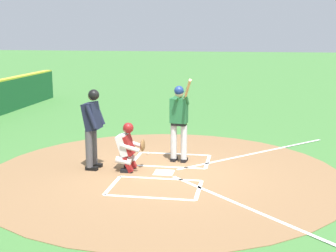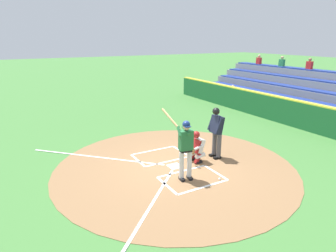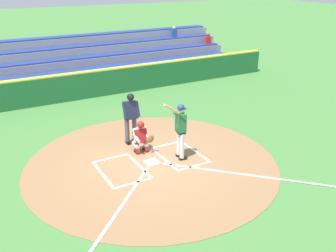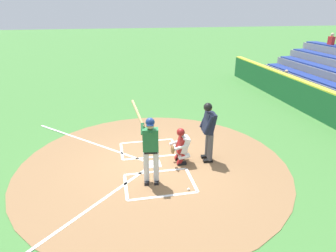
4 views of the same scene
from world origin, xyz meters
TOP-DOWN VIEW (x-y plane):
  - ground_plane at (0.00, 0.00)m, footprint 120.00×120.00m
  - dirt_circle at (0.00, 0.00)m, footprint 8.00×8.00m
  - home_plate_and_chalk at (0.00, 0.88)m, footprint 7.93×4.91m
  - batter at (-0.94, 0.21)m, footprint 1.01×0.61m
  - catcher at (-0.05, -0.84)m, footprint 0.59×0.61m
  - plate_umpire at (-0.05, -1.67)m, footprint 0.60×0.43m
  - baseball at (-1.51, -0.69)m, footprint 0.07×0.07m

SIDE VIEW (x-z plane):
  - ground_plane at x=0.00m, z-range 0.00..0.00m
  - dirt_circle at x=0.00m, z-range 0.00..0.01m
  - home_plate_and_chalk at x=0.00m, z-range 0.01..0.02m
  - baseball at x=-1.51m, z-range 0.00..0.07m
  - catcher at x=-0.05m, z-range 0.02..1.15m
  - plate_umpire at x=-0.05m, z-range 0.14..2.01m
  - batter at x=-0.94m, z-range 0.04..2.16m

